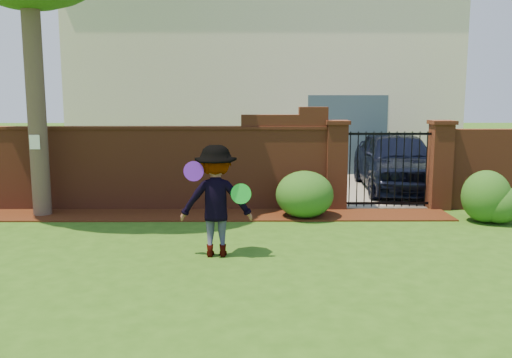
{
  "coord_description": "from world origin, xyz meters",
  "views": [
    {
      "loc": [
        0.62,
        -7.34,
        2.41
      ],
      "look_at": [
        0.69,
        1.4,
        1.05
      ],
      "focal_mm": 38.1,
      "sensor_mm": 36.0,
      "label": 1
    }
  ],
  "objects_px": {
    "frisbee_purple": "(194,171)",
    "car": "(398,162)",
    "frisbee_green": "(241,194)",
    "man": "(216,201)"
  },
  "relations": [
    {
      "from": "frisbee_purple",
      "to": "car",
      "type": "bearing_deg",
      "value": 51.62
    },
    {
      "from": "frisbee_purple",
      "to": "frisbee_green",
      "type": "distance_m",
      "value": 0.76
    },
    {
      "from": "frisbee_purple",
      "to": "frisbee_green",
      "type": "height_order",
      "value": "frisbee_purple"
    },
    {
      "from": "man",
      "to": "frisbee_purple",
      "type": "distance_m",
      "value": 0.6
    },
    {
      "from": "man",
      "to": "frisbee_purple",
      "type": "relative_size",
      "value": 5.76
    },
    {
      "from": "man",
      "to": "frisbee_green",
      "type": "distance_m",
      "value": 0.43
    },
    {
      "from": "car",
      "to": "man",
      "type": "distance_m",
      "value": 6.91
    },
    {
      "from": "frisbee_green",
      "to": "man",
      "type": "bearing_deg",
      "value": 158.88
    },
    {
      "from": "car",
      "to": "man",
      "type": "bearing_deg",
      "value": -123.88
    },
    {
      "from": "frisbee_purple",
      "to": "man",
      "type": "bearing_deg",
      "value": 33.87
    }
  ]
}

